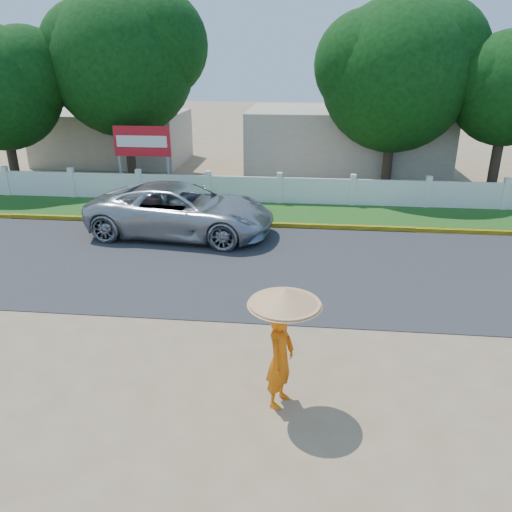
{
  "coord_description": "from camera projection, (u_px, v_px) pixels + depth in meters",
  "views": [
    {
      "loc": [
        1.17,
        -9.05,
        5.79
      ],
      "look_at": [
        0.0,
        2.0,
        1.3
      ],
      "focal_mm": 35.0,
      "sensor_mm": 36.0,
      "label": 1
    }
  ],
  "objects": [
    {
      "name": "road",
      "position": [
        265.0,
        265.0,
        14.77
      ],
      "size": [
        60.0,
        7.0,
        0.02
      ],
      "primitive_type": "cube",
      "color": "#38383A",
      "rests_on": "ground"
    },
    {
      "name": "building_far",
      "position": [
        114.0,
        137.0,
        28.6
      ],
      "size": [
        8.0,
        5.0,
        2.8
      ],
      "primitive_type": "cube",
      "color": "#B7AD99",
      "rests_on": "ground"
    },
    {
      "name": "billboard",
      "position": [
        142.0,
        145.0,
        21.76
      ],
      "size": [
        2.5,
        0.13,
        2.95
      ],
      "color": "gray",
      "rests_on": "ground"
    },
    {
      "name": "ground",
      "position": [
        246.0,
        347.0,
        10.62
      ],
      "size": [
        120.0,
        120.0,
        0.0
      ],
      "primitive_type": "plane",
      "color": "#9E8460",
      "rests_on": "ground"
    },
    {
      "name": "fence",
      "position": [
        279.0,
        190.0,
        20.74
      ],
      "size": [
        40.0,
        0.1,
        1.1
      ],
      "primitive_type": "cube",
      "color": "silver",
      "rests_on": "ground"
    },
    {
      "name": "curb",
      "position": [
        274.0,
        225.0,
        18.02
      ],
      "size": [
        40.0,
        0.18,
        0.16
      ],
      "primitive_type": "cube",
      "color": "yellow",
      "rests_on": "ground"
    },
    {
      "name": "grass_verge",
      "position": [
        277.0,
        213.0,
        19.61
      ],
      "size": [
        60.0,
        3.5,
        0.03
      ],
      "primitive_type": "cube",
      "color": "#2D601E",
      "rests_on": "ground"
    },
    {
      "name": "monk_with_parasol",
      "position": [
        282.0,
        330.0,
        8.4
      ],
      "size": [
        1.25,
        1.25,
        2.27
      ],
      "color": "orange",
      "rests_on": "ground"
    },
    {
      "name": "building_near",
      "position": [
        344.0,
        140.0,
        26.33
      ],
      "size": [
        10.0,
        6.0,
        3.2
      ],
      "primitive_type": "cube",
      "color": "#B7AD99",
      "rests_on": "ground"
    },
    {
      "name": "vehicle",
      "position": [
        182.0,
        210.0,
        16.99
      ],
      "size": [
        6.53,
        3.47,
        1.75
      ],
      "primitive_type": "imported",
      "rotation": [
        0.0,
        0.0,
        1.48
      ],
      "color": "#A5A9AD",
      "rests_on": "ground"
    },
    {
      "name": "tree_row",
      "position": [
        308.0,
        74.0,
        21.99
      ],
      "size": [
        33.64,
        7.97,
        8.74
      ],
      "color": "#473828",
      "rests_on": "ground"
    }
  ]
}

